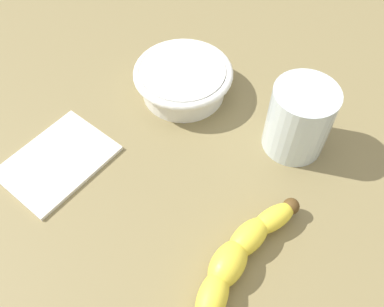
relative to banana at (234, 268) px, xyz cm
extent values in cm
cube|color=olive|center=(-7.78, -5.84, -3.46)|extent=(120.00, 120.00, 3.00)
ellipsoid|color=yellow|center=(-7.96, 2.58, 0.00)|extent=(6.87, 6.05, 2.82)
ellipsoid|color=yellow|center=(-4.25, 0.47, 0.00)|extent=(7.24, 5.67, 3.37)
ellipsoid|color=yellow|center=(-0.17, -0.82, 0.00)|extent=(7.08, 5.12, 3.92)
ellipsoid|color=yellow|center=(4.09, -1.23, 0.00)|extent=(6.47, 3.45, 3.37)
sphere|color=#513819|center=(-10.31, 4.28, 0.00)|extent=(2.16, 2.16, 2.16)
cylinder|color=silver|center=(-21.97, 1.98, 3.32)|extent=(8.86, 8.86, 10.56)
cylinder|color=silver|center=(-21.97, 1.98, 2.71)|extent=(8.36, 8.36, 8.85)
cylinder|color=white|center=(-25.69, -16.78, 0.50)|extent=(13.18, 13.18, 4.92)
torus|color=white|center=(-25.69, -16.78, 2.35)|extent=(15.53, 15.53, 1.20)
cube|color=white|center=(-6.34, -28.31, -1.66)|extent=(17.63, 15.20, 0.60)
camera|label=1|loc=(17.14, 1.45, 45.73)|focal=37.81mm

